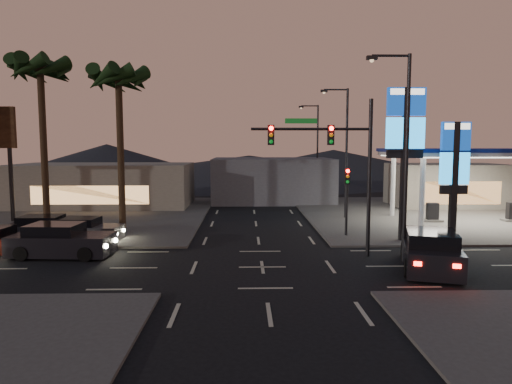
{
  "coord_description": "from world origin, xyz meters",
  "views": [
    {
      "loc": [
        -0.82,
        -20.87,
        5.65
      ],
      "look_at": [
        -0.16,
        5.4,
        3.0
      ],
      "focal_mm": 32.0,
      "sensor_mm": 36.0,
      "label": 1
    }
  ],
  "objects_px": {
    "pylon_sign_short": "(455,164)",
    "pylon_sign_tall": "(405,133)",
    "car_lane_b_front": "(83,231)",
    "suv_station": "(430,251)",
    "gas_station": "(475,154)",
    "car_lane_a_front": "(60,241)",
    "car_lane_b_mid": "(46,229)",
    "traffic_signal_mast": "(336,155)"
  },
  "relations": [
    {
      "from": "car_lane_b_mid",
      "to": "suv_station",
      "type": "relative_size",
      "value": 0.81
    },
    {
      "from": "car_lane_a_front",
      "to": "suv_station",
      "type": "distance_m",
      "value": 18.23
    },
    {
      "from": "car_lane_b_front",
      "to": "car_lane_b_mid",
      "type": "xyz_separation_m",
      "value": [
        -2.3,
        0.19,
        0.05
      ]
    },
    {
      "from": "pylon_sign_tall",
      "to": "car_lane_b_mid",
      "type": "relative_size",
      "value": 1.89
    },
    {
      "from": "car_lane_b_front",
      "to": "car_lane_b_mid",
      "type": "relative_size",
      "value": 0.95
    },
    {
      "from": "gas_station",
      "to": "traffic_signal_mast",
      "type": "xyz_separation_m",
      "value": [
        -12.24,
        -10.01,
        0.15
      ]
    },
    {
      "from": "pylon_sign_short",
      "to": "suv_station",
      "type": "distance_m",
      "value": 7.09
    },
    {
      "from": "pylon_sign_tall",
      "to": "pylon_sign_short",
      "type": "bearing_deg",
      "value": -21.8
    },
    {
      "from": "car_lane_a_front",
      "to": "car_lane_b_mid",
      "type": "bearing_deg",
      "value": 122.07
    },
    {
      "from": "gas_station",
      "to": "car_lane_b_front",
      "type": "xyz_separation_m",
      "value": [
        -26.38,
        -6.0,
        -4.42
      ]
    },
    {
      "from": "car_lane_a_front",
      "to": "suv_station",
      "type": "height_order",
      "value": "suv_station"
    },
    {
      "from": "gas_station",
      "to": "car_lane_a_front",
      "type": "height_order",
      "value": "gas_station"
    },
    {
      "from": "traffic_signal_mast",
      "to": "pylon_sign_tall",
      "type": "bearing_deg",
      "value": 36.52
    },
    {
      "from": "car_lane_b_mid",
      "to": "suv_station",
      "type": "bearing_deg",
      "value": -18.15
    },
    {
      "from": "pylon_sign_short",
      "to": "suv_station",
      "type": "xyz_separation_m",
      "value": [
        -3.28,
        -5.0,
        -3.81
      ]
    },
    {
      "from": "gas_station",
      "to": "traffic_signal_mast",
      "type": "relative_size",
      "value": 1.53
    },
    {
      "from": "pylon_sign_tall",
      "to": "suv_station",
      "type": "relative_size",
      "value": 1.53
    },
    {
      "from": "pylon_sign_short",
      "to": "car_lane_b_front",
      "type": "xyz_separation_m",
      "value": [
        -21.38,
        1.5,
        -3.99
      ]
    },
    {
      "from": "pylon_sign_tall",
      "to": "car_lane_b_front",
      "type": "relative_size",
      "value": 1.99
    },
    {
      "from": "gas_station",
      "to": "pylon_sign_short",
      "type": "height_order",
      "value": "pylon_sign_short"
    },
    {
      "from": "traffic_signal_mast",
      "to": "car_lane_b_front",
      "type": "relative_size",
      "value": 1.77
    },
    {
      "from": "gas_station",
      "to": "car_lane_a_front",
      "type": "distance_m",
      "value": 28.32
    },
    {
      "from": "pylon_sign_tall",
      "to": "traffic_signal_mast",
      "type": "bearing_deg",
      "value": -143.48
    },
    {
      "from": "traffic_signal_mast",
      "to": "gas_station",
      "type": "bearing_deg",
      "value": 39.28
    },
    {
      "from": "traffic_signal_mast",
      "to": "car_lane_b_mid",
      "type": "distance_m",
      "value": 17.56
    },
    {
      "from": "car_lane_a_front",
      "to": "car_lane_b_mid",
      "type": "distance_m",
      "value": 4.52
    },
    {
      "from": "pylon_sign_short",
      "to": "traffic_signal_mast",
      "type": "xyz_separation_m",
      "value": [
        -7.24,
        -2.51,
        0.57
      ]
    },
    {
      "from": "pylon_sign_tall",
      "to": "car_lane_b_mid",
      "type": "xyz_separation_m",
      "value": [
        -21.18,
        0.69,
        -5.68
      ]
    },
    {
      "from": "pylon_sign_tall",
      "to": "traffic_signal_mast",
      "type": "xyz_separation_m",
      "value": [
        -4.74,
        -3.51,
        -1.17
      ]
    },
    {
      "from": "traffic_signal_mast",
      "to": "suv_station",
      "type": "xyz_separation_m",
      "value": [
        3.96,
        -2.49,
        -4.38
      ]
    },
    {
      "from": "car_lane_a_front",
      "to": "car_lane_b_mid",
      "type": "xyz_separation_m",
      "value": [
        -2.4,
        3.83,
        -0.07
      ]
    },
    {
      "from": "car_lane_a_front",
      "to": "suv_station",
      "type": "xyz_separation_m",
      "value": [
        18.0,
        -2.86,
        0.06
      ]
    },
    {
      "from": "pylon_sign_short",
      "to": "pylon_sign_tall",
      "type": "bearing_deg",
      "value": 158.2
    },
    {
      "from": "car_lane_b_front",
      "to": "car_lane_b_mid",
      "type": "distance_m",
      "value": 2.31
    },
    {
      "from": "car_lane_b_front",
      "to": "suv_station",
      "type": "relative_size",
      "value": 0.77
    },
    {
      "from": "car_lane_b_front",
      "to": "gas_station",
      "type": "bearing_deg",
      "value": 12.82
    },
    {
      "from": "gas_station",
      "to": "car_lane_a_front",
      "type": "relative_size",
      "value": 2.3
    },
    {
      "from": "car_lane_a_front",
      "to": "gas_station",
      "type": "bearing_deg",
      "value": 20.14
    },
    {
      "from": "pylon_sign_tall",
      "to": "traffic_signal_mast",
      "type": "distance_m",
      "value": 6.02
    },
    {
      "from": "pylon_sign_short",
      "to": "gas_station",
      "type": "bearing_deg",
      "value": 56.31
    },
    {
      "from": "car_lane_a_front",
      "to": "car_lane_b_front",
      "type": "distance_m",
      "value": 3.64
    },
    {
      "from": "car_lane_b_mid",
      "to": "suv_station",
      "type": "xyz_separation_m",
      "value": [
        20.4,
        -6.69,
        0.13
      ]
    }
  ]
}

